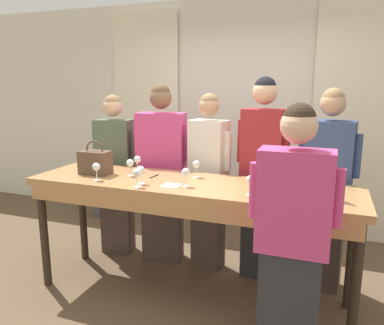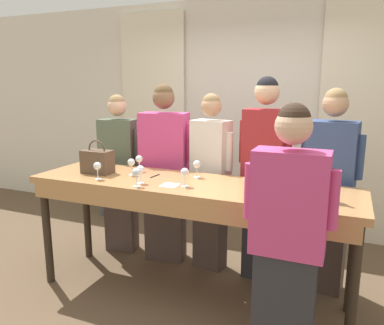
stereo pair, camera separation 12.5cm
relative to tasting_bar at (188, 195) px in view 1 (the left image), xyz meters
The scene contains 27 objects.
ground_plane 0.91m from the tasting_bar, 90.00° to the left, with size 18.00×18.00×0.00m, color brown.
wall_back 1.95m from the tasting_bar, 90.00° to the left, with size 12.00×0.06×2.80m.
curtain_panel_left 2.27m from the tasting_bar, 125.43° to the left, with size 0.92×0.03×2.69m.
curtain_panel_right 2.27m from the tasting_bar, 54.57° to the left, with size 0.92×0.03×2.69m.
tasting_bar is the anchor object (origin of this frame).
wine_bottle 1.09m from the tasting_bar, ahead, with size 0.07×0.07×0.33m.
handbag 0.90m from the tasting_bar, behind, with size 0.27×0.15×0.30m.
wine_glass_front_left 0.60m from the tasting_bar, behind, with size 0.06×0.06×0.15m.
wine_glass_front_mid 0.29m from the tasting_bar, 88.79° to the left, with size 0.06×0.06×0.15m.
wine_glass_front_right 0.60m from the tasting_bar, 16.33° to the right, with size 0.06×0.06×0.15m.
wine_glass_center_left 0.43m from the tasting_bar, 155.52° to the right, with size 0.06×0.06×0.15m.
wine_glass_center_mid 0.90m from the tasting_bar, ahead, with size 0.06×0.06×0.15m.
wine_glass_center_right 0.24m from the tasting_bar, 78.34° to the right, with size 0.06×0.06×0.15m.
wine_glass_back_left 0.93m from the tasting_bar, ahead, with size 0.06×0.06×0.15m.
wine_glass_back_mid 0.64m from the tasting_bar, 159.98° to the left, with size 0.06×0.06×0.15m.
wine_glass_back_right 0.79m from the tasting_bar, 166.19° to the right, with size 0.06×0.06×0.15m.
wine_glass_near_host 0.46m from the tasting_bar, 142.23° to the right, with size 0.06×0.06×0.15m.
wine_glass_by_bottle 1.26m from the tasting_bar, 167.95° to the left, with size 0.06×0.06×0.15m.
napkin 0.19m from the tasting_bar, 128.05° to the right, with size 0.14×0.14×0.00m.
pen 0.37m from the tasting_bar, 165.04° to the left, with size 0.02×0.13×0.01m.
guest_olive_jacket 1.20m from the tasting_bar, 150.44° to the left, with size 0.49×0.26×1.68m.
guest_pink_top 0.78m from the tasting_bar, 130.52° to the left, with size 0.57×0.32×1.79m.
guest_cream_sweater 0.59m from the tasting_bar, 91.58° to the left, with size 0.46×0.27×1.71m.
guest_striped_shirt 0.77m from the tasting_bar, 50.23° to the left, with size 0.48×0.27×1.86m.
guest_navy_coat 1.20m from the tasting_bar, 29.38° to the left, with size 0.51×0.30×1.76m.
host_pouring 1.01m from the tasting_bar, 30.25° to the right, with size 0.55×0.22×1.69m.
potted_plant 2.42m from the tasting_bar, 141.39° to the left, with size 0.38×0.38×0.79m.
Camera 1 is at (1.04, -2.74, 1.80)m, focal length 35.00 mm.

